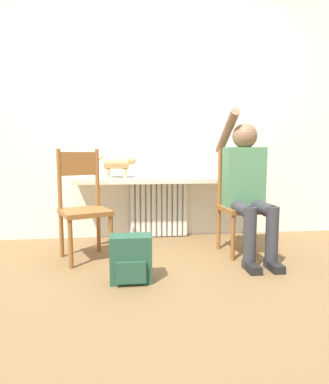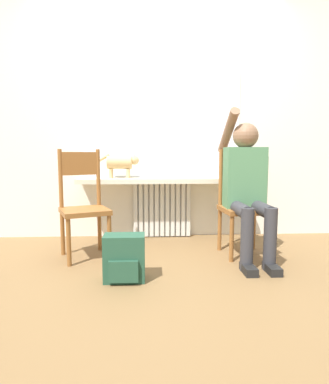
{
  "view_description": "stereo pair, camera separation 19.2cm",
  "coord_description": "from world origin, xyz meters",
  "px_view_note": "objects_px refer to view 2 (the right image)",
  "views": [
    {
      "loc": [
        -0.34,
        -2.26,
        0.88
      ],
      "look_at": [
        0.0,
        0.61,
        0.55
      ],
      "focal_mm": 30.0,
      "sensor_mm": 36.0,
      "label": 1
    },
    {
      "loc": [
        -0.15,
        -2.27,
        0.88
      ],
      "look_at": [
        0.0,
        0.61,
        0.55
      ],
      "focal_mm": 30.0,
      "sensor_mm": 36.0,
      "label": 2
    }
  ],
  "objects_px": {
    "person": "(247,183)",
    "cat": "(121,163)",
    "backpack": "(124,258)",
    "chair_left": "(83,204)",
    "chair_right": "(242,203)"
  },
  "relations": [
    {
      "from": "chair_right",
      "to": "cat",
      "type": "height_order",
      "value": "chair_right"
    },
    {
      "from": "chair_left",
      "to": "cat",
      "type": "height_order",
      "value": "chair_left"
    },
    {
      "from": "chair_right",
      "to": "person",
      "type": "height_order",
      "value": "person"
    },
    {
      "from": "chair_left",
      "to": "backpack",
      "type": "relative_size",
      "value": 2.85
    },
    {
      "from": "person",
      "to": "cat",
      "type": "height_order",
      "value": "person"
    },
    {
      "from": "chair_left",
      "to": "person",
      "type": "xyz_separation_m",
      "value": [
        1.4,
        -0.11,
        0.19
      ]
    },
    {
      "from": "backpack",
      "to": "chair_right",
      "type": "bearing_deg",
      "value": 30.02
    },
    {
      "from": "chair_left",
      "to": "chair_right",
      "type": "xyz_separation_m",
      "value": [
        1.4,
        0.0,
        0.0
      ]
    },
    {
      "from": "backpack",
      "to": "person",
      "type": "bearing_deg",
      "value": 24.82
    },
    {
      "from": "person",
      "to": "cat",
      "type": "bearing_deg",
      "value": 149.86
    },
    {
      "from": "cat",
      "to": "chair_left",
      "type": "bearing_deg",
      "value": -118.08
    },
    {
      "from": "cat",
      "to": "backpack",
      "type": "relative_size",
      "value": 1.41
    },
    {
      "from": "chair_left",
      "to": "person",
      "type": "relative_size",
      "value": 0.73
    },
    {
      "from": "backpack",
      "to": "cat",
      "type": "bearing_deg",
      "value": 95.35
    },
    {
      "from": "chair_right",
      "to": "backpack",
      "type": "relative_size",
      "value": 2.85
    }
  ]
}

